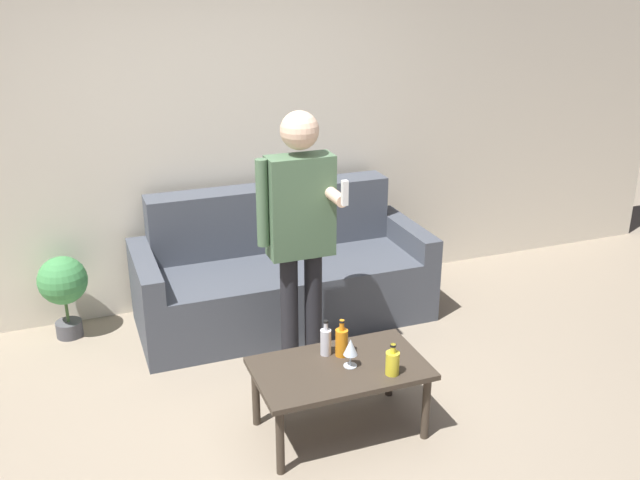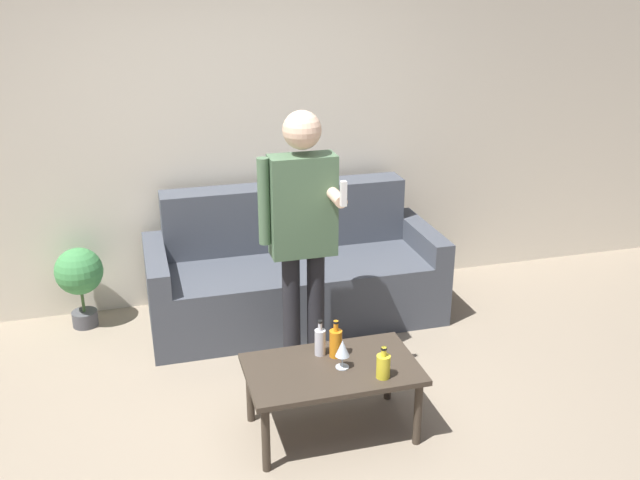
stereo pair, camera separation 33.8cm
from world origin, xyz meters
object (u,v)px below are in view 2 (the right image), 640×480
Objects in this scene: couch at (293,273)px; coffee_table at (332,375)px; bottle_orange at (320,341)px; person_standing_front at (302,224)px.

coffee_table is at bearing -95.18° from couch.
couch is at bearing 84.82° from coffee_table.
bottle_orange is 0.71m from person_standing_front.
couch is 1.24× the size of person_standing_front.
coffee_table is at bearing -90.41° from person_standing_front.
person_standing_front is (0.03, 0.50, 0.50)m from bottle_orange.
couch reaches higher than bottle_orange.
coffee_table is 0.56× the size of person_standing_front.
bottle_orange is 0.12× the size of person_standing_front.
person_standing_front reaches higher than couch.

